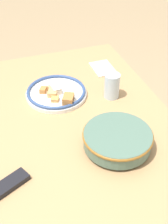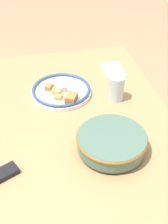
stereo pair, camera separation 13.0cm
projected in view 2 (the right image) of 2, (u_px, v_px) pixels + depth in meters
The scene contains 6 objects.
ground_plane at pixel (72, 221), 1.81m from camera, with size 8.00×8.00×0.00m, color #9E8460.
dining_table at pixel (69, 135), 1.39m from camera, with size 1.21×0.88×0.78m.
noodle_bowl at pixel (112, 142), 1.16m from camera, with size 0.27×0.27×0.07m.
food_plate at pixel (62, 91), 1.46m from camera, with size 0.28×0.28×0.05m.
drinking_glass at pixel (117, 88), 1.40m from camera, with size 0.07×0.07×0.12m.
folded_napkin at pixel (113, 70), 1.64m from camera, with size 0.15×0.11×0.01m.
Camera 2 is at (-1.01, 0.14, 1.63)m, focal length 50.00 mm.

